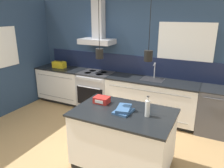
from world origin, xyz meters
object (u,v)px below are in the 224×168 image
book_stack (124,110)px  red_supply_box (102,100)px  oven_range (96,90)px  bottle_on_island (148,108)px  dishwasher (215,111)px  yellow_toolbox (59,65)px

book_stack → red_supply_box: 0.48m
oven_range → bottle_on_island: (1.82, -1.69, 0.58)m
book_stack → red_supply_box: (-0.45, 0.16, 0.01)m
book_stack → dishwasher: bearing=55.0°
oven_range → red_supply_box: (1.03, -1.56, 0.50)m
book_stack → red_supply_box: size_ratio=1.46×
dishwasher → red_supply_box: size_ratio=3.88×
bottle_on_island → book_stack: (-0.34, -0.02, -0.09)m
red_supply_box → dishwasher: bearing=43.3°
dishwasher → book_stack: bearing=-125.0°
oven_range → bottle_on_island: bottle_on_island is taller
dishwasher → bottle_on_island: 1.99m
dishwasher → yellow_toolbox: size_ratio=2.68×
red_supply_box → book_stack: bearing=-19.4°
red_supply_box → yellow_toolbox: (-2.13, 1.56, 0.03)m
book_stack → yellow_toolbox: 3.10m
dishwasher → red_supply_box: red_supply_box is taller
bottle_on_island → book_stack: bottle_on_island is taller
red_supply_box → yellow_toolbox: 2.64m
oven_range → book_stack: bearing=-49.3°
red_supply_box → oven_range: bearing=123.4°
oven_range → yellow_toolbox: yellow_toolbox is taller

